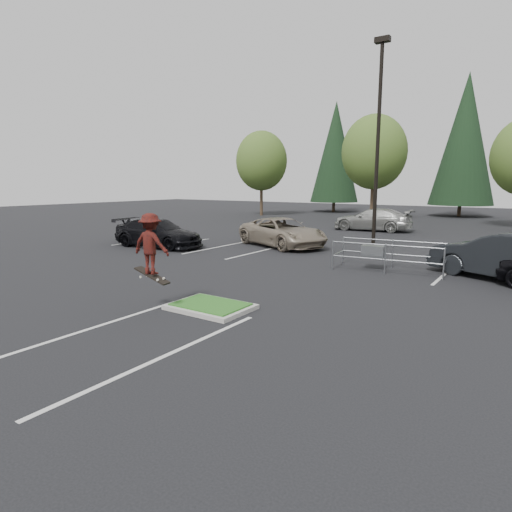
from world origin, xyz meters
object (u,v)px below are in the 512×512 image
Objects in this scene: car_l_grey at (144,230)px; car_far_silver at (373,220)px; cart_corral at (377,252)px; decid_b at (374,154)px; car_l_tan at (282,232)px; light_pole at (377,160)px; conif_a at (335,152)px; skateboarder at (151,244)px; car_r_charc at (507,256)px; car_l_black at (158,233)px; decid_a at (262,163)px; conif_b at (465,140)px.

car_far_silver is (8.54, 14.15, 0.03)m from car_l_grey.
car_l_grey is (-13.53, -0.10, 0.03)m from cart_corral.
decid_b is 1.71× the size of car_l_tan.
light_pole reaches higher than car_l_tan.
conif_a is 6.90× the size of skateboarder.
conif_a is 2.32× the size of car_far_silver.
conif_a reaches higher than car_l_tan.
decid_b is 25.69m from car_r_charc.
car_l_grey is at bearing -34.44° from car_far_silver.
car_r_charc is at bearing -81.12° from car_l_tan.
car_l_grey is (-1.50, 0.38, 0.01)m from car_l_black.
cart_corral is (20.04, -22.08, -4.84)m from decid_a.
decid_a is at bearing 16.23° from car_l_black.
conif_b is 33.38m from cart_corral.
car_l_black is 16.14m from car_far_silver.
car_l_tan is (-6.53, 3.55, 0.04)m from cart_corral.
conif_b is at bearing 91.01° from light_pole.
car_r_charc is at bearing 32.08° from car_far_silver.
car_l_grey reaches higher than car_l_black.
car_l_tan is (-4.50, -29.00, -7.06)m from conif_b.
light_pole is 0.78× the size of conif_a.
light_pole is 12.05m from car_l_black.
decid_a reaches higher than skateboarder.
car_l_black is (-3.99, -23.06, -5.28)m from decid_b.
conif_a is 43.27m from skateboarder.
conif_a is at bearing 41.63° from car_l_tan.
decid_a is 1.94× the size of car_l_grey.
car_r_charc reaches higher than car_far_silver.
car_l_black is at bearing -99.82° from decid_b.
car_far_silver is at bearing -28.09° from decid_a.
cart_corral is (16.03, -32.05, -6.35)m from conif_a.
cart_corral is at bearing 16.22° from car_far_silver.
cart_corral is at bearing -69.34° from light_pole.
car_l_grey is at bearing -103.61° from decid_b.
conif_a reaches higher than car_l_grey.
decid_b reaches higher than cart_corral.
light_pole is 6.28m from car_l_tan.
light_pole is 1.80× the size of car_far_silver.
decid_a is at bearing 59.28° from car_l_tan.
car_l_black is at bearing 149.38° from car_l_tan.
conif_a is 30.70m from car_l_tan.
car_l_black is (-12.03, -0.47, 0.02)m from cart_corral.
car_l_grey is (-7.00, -3.65, -0.00)m from car_l_tan.
car_l_tan is (-5.00, -0.50, -3.77)m from light_pole.
car_l_grey is at bearing 174.21° from cart_corral.
conif_a is at bearing -151.81° from car_far_silver.
decid_b is 23.99m from car_l_black.
decid_b is at bearing -91.01° from skateboarder.
car_r_charc is (12.51, -21.84, -5.17)m from decid_b.
cart_corral is 2.30× the size of skateboarder.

